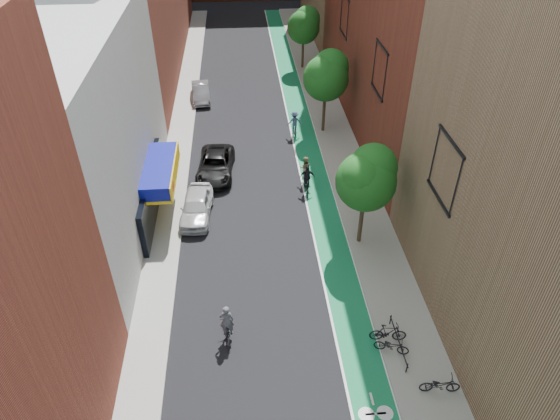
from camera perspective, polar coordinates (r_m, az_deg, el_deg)
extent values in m
plane|color=black|center=(23.05, -0.09, -20.88)|extent=(160.00, 160.00, 0.00)
cube|color=#12663A|center=(43.21, 2.36, 10.09)|extent=(2.00, 68.00, 0.01)
cube|color=gray|center=(43.18, -11.12, 9.49)|extent=(2.00, 68.00, 0.15)
cube|color=gray|center=(43.54, 5.69, 10.26)|extent=(3.00, 68.00, 0.15)
cube|color=silver|center=(31.15, -23.26, 8.14)|extent=(8.00, 20.00, 12.00)
cylinder|color=#332619|center=(29.27, 9.25, -1.21)|extent=(0.24, 0.24, 3.30)
sphere|color=#185215|center=(27.69, 9.79, 3.23)|extent=(3.36, 3.36, 3.36)
sphere|color=#185215|center=(27.65, 10.62, 4.85)|extent=(2.64, 2.64, 2.64)
sphere|color=#185215|center=(27.12, 9.42, 3.70)|extent=(2.40, 2.40, 2.40)
cylinder|color=#332619|center=(40.89, 5.03, 11.04)|extent=(0.24, 0.24, 3.47)
sphere|color=#185215|center=(39.73, 5.25, 14.76)|extent=(3.53, 3.53, 3.53)
sphere|color=#185215|center=(39.80, 5.84, 15.94)|extent=(2.77, 2.77, 2.77)
sphere|color=#185215|center=(39.22, 4.92, 15.27)|extent=(2.52, 2.52, 2.52)
cylinder|color=#332619|center=(53.74, 2.61, 17.45)|extent=(0.24, 0.24, 3.19)
sphere|color=#185215|center=(52.91, 2.69, 20.14)|extent=(3.25, 3.25, 3.25)
sphere|color=#185215|center=(53.05, 3.13, 20.96)|extent=(2.55, 2.55, 2.55)
sphere|color=#185215|center=(52.46, 2.40, 20.53)|extent=(2.32, 2.32, 2.32)
imported|color=silver|center=(31.93, -9.52, 0.44)|extent=(2.18, 4.69, 1.55)
imported|color=black|center=(35.91, -7.38, 5.11)|extent=(2.84, 5.49, 1.48)
imported|color=#909398|center=(47.39, -9.04, 13.15)|extent=(1.90, 4.49, 1.44)
imported|color=black|center=(24.67, -6.00, -13.82)|extent=(0.65, 1.83, 0.96)
imported|color=#4D4E54|center=(24.13, -6.12, -12.45)|extent=(0.68, 0.45, 1.84)
imported|color=black|center=(34.86, 2.87, 3.89)|extent=(0.72, 1.77, 1.04)
imported|color=#9D8C5B|center=(34.60, 2.89, 4.88)|extent=(0.87, 0.72, 1.63)
imported|color=black|center=(33.89, 3.13, 2.72)|extent=(0.76, 1.84, 0.95)
imported|color=black|center=(33.57, 3.14, 3.83)|extent=(1.02, 0.48, 1.69)
imported|color=black|center=(40.71, 1.67, 9.01)|extent=(0.57, 1.51, 0.89)
imported|color=#3C4D6C|center=(40.43, 1.67, 10.07)|extent=(1.20, 0.77, 1.77)
imported|color=black|center=(23.74, 17.82, -18.47)|extent=(1.82, 0.78, 0.93)
imported|color=black|center=(24.83, 12.26, -13.54)|extent=(1.82, 0.70, 1.06)
imported|color=black|center=(24.52, 12.63, -14.88)|extent=(1.73, 1.09, 0.86)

